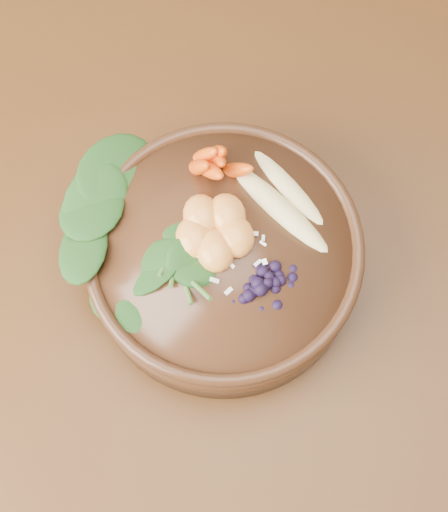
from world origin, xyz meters
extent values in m
plane|color=#381E0F|center=(0.00, 0.00, 0.00)|extent=(4.00, 4.00, 0.00)
cube|color=#43260E|center=(0.00, 0.00, 0.73)|extent=(1.60, 0.90, 0.04)
cylinder|color=#3E2212|center=(-0.31, -0.09, 0.79)|extent=(0.44, 0.44, 0.09)
ellipsoid|color=#E0CC84|center=(-0.22, -0.03, 0.85)|extent=(0.10, 0.17, 0.03)
ellipsoid|color=#E0CC84|center=(-0.24, -0.06, 0.86)|extent=(0.12, 0.16, 0.03)
camera|label=1|loc=(-0.38, -0.38, 1.62)|focal=50.00mm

